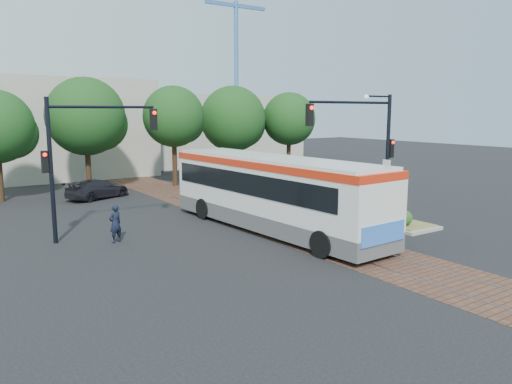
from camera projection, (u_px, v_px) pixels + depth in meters
ground at (295, 231)px, 22.74m from camera, size 120.00×120.00×0.00m
trackbed at (247, 216)px, 26.02m from camera, size 3.60×40.00×0.02m
tree_row at (167, 119)px, 36.07m from camera, size 26.40×5.60×7.67m
warehouses at (94, 129)px, 45.36m from camera, size 40.00×13.00×8.00m
crane at (236, 64)px, 58.75m from camera, size 8.00×0.50×18.00m
city_bus at (272, 190)px, 22.70m from camera, size 3.35×12.80×3.39m
traffic_island at (383, 216)px, 24.62m from camera, size 2.20×5.20×1.13m
signal_pole_main at (370, 138)px, 23.55m from camera, size 5.49×0.46×6.00m
signal_pole_left at (78, 149)px, 20.77m from camera, size 4.99×0.34×6.00m
officer at (115, 224)px, 20.71m from camera, size 0.69×0.57×1.62m
parked_car at (98, 189)px, 31.23m from camera, size 4.52×3.22×1.22m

